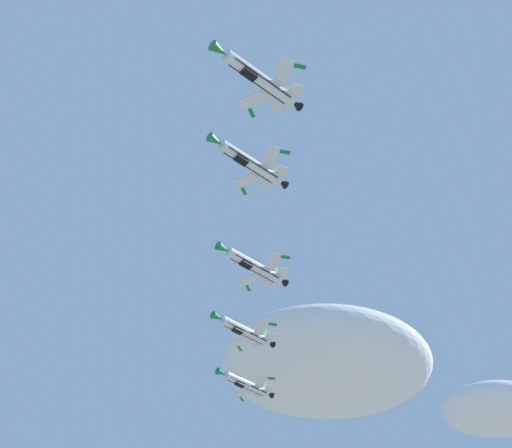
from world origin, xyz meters
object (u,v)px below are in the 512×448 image
fighter_jet_right_wing (249,162)px  fighter_jet_left_outer (253,265)px  fighter_jet_left_wing (258,78)px  fighter_jet_right_outer (244,330)px  fighter_jet_trail_slot (246,384)px

fighter_jet_right_wing → fighter_jet_left_outer: size_ratio=1.00×
fighter_jet_left_wing → fighter_jet_right_wing: (2.93, 20.56, 3.89)m
fighter_jet_right_outer → fighter_jet_trail_slot: fighter_jet_trail_slot is taller
fighter_jet_left_outer → fighter_jet_right_outer: 24.54m
fighter_jet_trail_slot → fighter_jet_left_outer: bearing=138.8°
fighter_jet_right_wing → fighter_jet_right_outer: 47.29m
fighter_jet_trail_slot → fighter_jet_right_wing: bearing=137.7°
fighter_jet_left_outer → fighter_jet_trail_slot: bearing=-41.2°
fighter_jet_left_wing → fighter_jet_right_wing: bearing=-39.6°
fighter_jet_left_wing → fighter_jet_right_outer: size_ratio=1.00×
fighter_jet_left_wing → fighter_jet_right_wing: 21.13m
fighter_jet_left_outer → fighter_jet_trail_slot: fighter_jet_trail_slot is taller
fighter_jet_left_wing → fighter_jet_trail_slot: (16.15, 89.71, 4.22)m
fighter_jet_left_outer → fighter_jet_trail_slot: (8.00, 46.86, 3.14)m
fighter_jet_left_wing → fighter_jet_right_outer: fighter_jet_right_outer is taller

